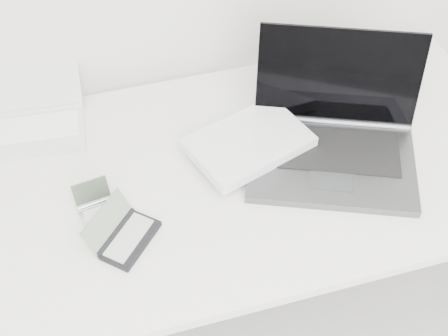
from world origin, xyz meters
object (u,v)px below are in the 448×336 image
object	(u,v)px
desk	(231,181)
palmtop_charcoal	(124,235)
laptop_large	(307,139)
netbook_open_white	(39,119)

from	to	relation	value
desk	palmtop_charcoal	distance (m)	0.35
laptop_large	netbook_open_white	size ratio (longest dim) A/B	2.03
desk	palmtop_charcoal	world-z (taller)	palmtop_charcoal
desk	netbook_open_white	distance (m)	0.57
desk	palmtop_charcoal	xyz separation A→B (m)	(-0.31, -0.14, 0.06)
laptop_large	palmtop_charcoal	bearing A→B (deg)	-141.40
desk	palmtop_charcoal	bearing A→B (deg)	-155.05
desk	netbook_open_white	xyz separation A→B (m)	(-0.47, 0.31, 0.07)
desk	laptop_large	size ratio (longest dim) A/B	2.43
netbook_open_white	palmtop_charcoal	distance (m)	0.48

